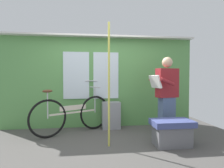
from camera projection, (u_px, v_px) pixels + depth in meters
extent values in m
cube|color=#474442|center=(105.00, 146.00, 3.36)|extent=(5.57, 4.21, 0.04)
cube|color=#56934C|center=(100.00, 83.00, 4.62)|extent=(4.57, 0.08, 2.13)
cube|color=silver|center=(76.00, 75.00, 4.49)|extent=(0.60, 0.02, 1.10)
cube|color=silver|center=(106.00, 75.00, 4.58)|extent=(0.60, 0.02, 1.10)
cylinder|color=#B2B2B7|center=(91.00, 81.00, 4.52)|extent=(0.28, 0.02, 0.02)
cube|color=silver|center=(100.00, 36.00, 4.48)|extent=(4.57, 0.28, 0.04)
torus|color=black|center=(95.00, 112.00, 4.41)|extent=(0.68, 0.42, 0.76)
torus|color=black|center=(48.00, 119.00, 3.75)|extent=(0.68, 0.42, 0.76)
cube|color=beige|center=(73.00, 112.00, 4.07)|extent=(0.91, 0.54, 0.03)
cube|color=beige|center=(73.00, 108.00, 4.07)|extent=(0.53, 0.32, 0.10)
cylinder|color=#B7B7BC|center=(48.00, 105.00, 3.74)|extent=(0.02, 0.02, 0.54)
ellipsoid|color=brown|center=(47.00, 91.00, 3.73)|extent=(0.22, 0.18, 0.06)
cylinder|color=#B7B7BC|center=(95.00, 100.00, 4.40)|extent=(0.02, 0.02, 0.58)
cylinder|color=#B7B7BC|center=(95.00, 87.00, 4.39)|extent=(0.24, 0.39, 0.02)
cube|color=slate|center=(167.00, 116.00, 3.93)|extent=(0.34, 0.24, 0.78)
cube|color=maroon|center=(167.00, 83.00, 3.90)|extent=(0.47, 0.29, 0.59)
sphere|color=tan|center=(167.00, 62.00, 3.89)|extent=(0.21, 0.21, 0.21)
cube|color=silver|center=(155.00, 82.00, 3.81)|extent=(0.18, 0.36, 0.26)
cylinder|color=maroon|center=(167.00, 82.00, 3.67)|extent=(0.31, 0.13, 0.17)
cylinder|color=maroon|center=(156.00, 81.00, 4.04)|extent=(0.31, 0.13, 0.17)
cube|color=gray|center=(111.00, 115.00, 4.46)|extent=(0.42, 0.28, 0.62)
cylinder|color=#C6C14C|center=(109.00, 85.00, 3.28)|extent=(0.04, 0.04, 2.13)
cube|color=#3D477F|center=(172.00, 123.00, 3.32)|extent=(0.70, 0.44, 0.10)
cube|color=slate|center=(172.00, 136.00, 3.33)|extent=(0.60, 0.36, 0.35)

